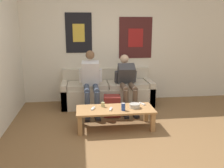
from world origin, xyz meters
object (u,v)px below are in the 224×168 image
person_seated_teen (127,80)px  backpack (112,106)px  coffee_table (115,111)px  drink_can_blue (123,107)px  game_controller_near_left (111,109)px  couch (107,92)px  pillar_candle (103,105)px  person_seated_adult (91,80)px  game_controller_near_right (93,109)px  ceramic_bowl (135,105)px  game_controller_far_center (142,104)px

person_seated_teen → backpack: 0.66m
coffee_table → backpack: size_ratio=3.30×
drink_can_blue → game_controller_near_left: size_ratio=0.84×
couch → game_controller_near_left: size_ratio=13.20×
pillar_candle → game_controller_near_left: pillar_candle is taller
person_seated_adult → game_controller_near_right: (-0.01, -0.88, -0.30)m
ceramic_bowl → game_controller_near_right: 0.71m
person_seated_teen → drink_can_blue: size_ratio=8.88×
backpack → person_seated_teen: bearing=46.5°
pillar_candle → person_seated_adult: bearing=102.2°
coffee_table → game_controller_near_left: size_ratio=8.79×
person_seated_teen → backpack: (-0.35, -0.37, -0.43)m
coffee_table → game_controller_near_right: 0.38m
pillar_candle → drink_can_blue: 0.39m
person_seated_adult → ceramic_bowl: 1.16m
backpack → game_controller_far_center: 0.66m
backpack → ceramic_bowl: size_ratio=2.15×
ceramic_bowl → game_controller_near_left: (-0.41, -0.05, -0.03)m
ceramic_bowl → game_controller_far_center: bearing=43.7°
couch → person_seated_adult: 0.67m
drink_can_blue → ceramic_bowl: bearing=26.5°
ceramic_bowl → pillar_candle: pillar_candle is taller
person_seated_adult → person_seated_teen: (0.73, 0.07, -0.04)m
backpack → ceramic_bowl: 0.69m
person_seated_teen → game_controller_far_center: size_ratio=7.72×
drink_can_blue → couch: bearing=94.6°
coffee_table → ceramic_bowl: bearing=-0.4°
couch → person_seated_teen: person_seated_teen is taller
person_seated_adult → game_controller_near_left: person_seated_adult is taller
couch → person_seated_teen: (0.37, -0.35, 0.34)m
person_seated_teen → pillar_candle: size_ratio=11.77×
ceramic_bowl → drink_can_blue: (-0.21, -0.11, 0.02)m
ceramic_bowl → drink_can_blue: bearing=-153.5°
person_seated_adult → pillar_candle: 0.84m
couch → backpack: bearing=-88.9°
person_seated_adult → ceramic_bowl: person_seated_adult is taller
game_controller_near_left → game_controller_near_right: size_ratio=1.01×
pillar_candle → game_controller_near_right: size_ratio=0.64×
person_seated_teen → drink_can_blue: (-0.25, -1.06, -0.21)m
backpack → game_controller_near_right: bearing=-124.4°
couch → person_seated_teen: size_ratio=1.77×
ceramic_bowl → game_controller_far_center: 0.23m
couch → backpack: 0.73m
pillar_candle → game_controller_near_right: 0.21m
drink_can_blue → game_controller_far_center: size_ratio=0.87×
ceramic_bowl → game_controller_near_right: size_ratio=1.25×
backpack → pillar_candle: pillar_candle is taller
couch → person_seated_adult: size_ratio=1.61×
backpack → ceramic_bowl: ceramic_bowl is taller
game_controller_far_center → ceramic_bowl: bearing=-136.3°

